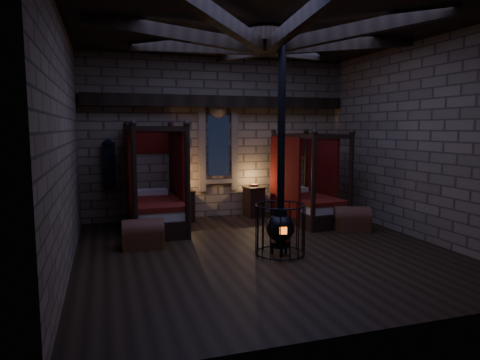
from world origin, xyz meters
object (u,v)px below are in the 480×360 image
object	(u,v)px
bed_left	(155,204)
bed_right	(307,200)
trunk_right	(351,220)
stove	(280,224)
trunk_left	(143,235)

from	to	relation	value
bed_left	bed_right	world-z (taller)	bed_left
bed_right	trunk_right	size ratio (longest dim) A/B	2.42
trunk_right	stove	bearing A→B (deg)	-132.84
bed_left	stove	distance (m)	3.44
bed_left	trunk_left	xyz separation A→B (m)	(-0.42, -1.56, -0.33)
trunk_right	stove	world-z (taller)	stove
stove	bed_right	bearing A→B (deg)	64.79
bed_left	stove	xyz separation A→B (m)	(1.99, -2.81, 0.00)
bed_right	trunk_right	bearing A→B (deg)	-73.60
trunk_left	stove	size ratio (longest dim) A/B	0.21
bed_left	trunk_right	xyz separation A→B (m)	(4.29, -1.59, -0.34)
trunk_left	trunk_right	bearing A→B (deg)	3.29
bed_left	bed_right	size ratio (longest dim) A/B	1.08
trunk_left	trunk_right	size ratio (longest dim) A/B	0.91
bed_left	trunk_right	distance (m)	4.59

